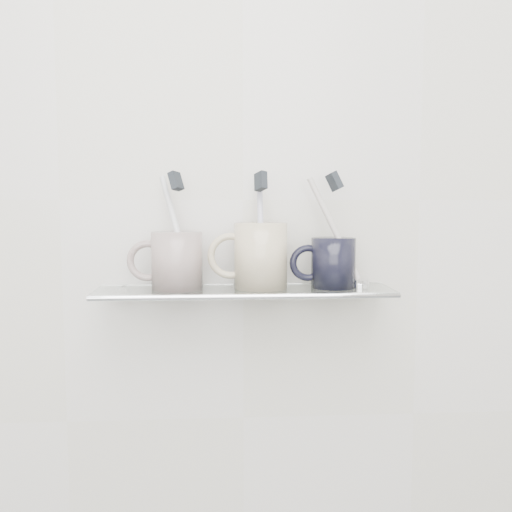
{
  "coord_description": "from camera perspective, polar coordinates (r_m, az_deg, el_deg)",
  "views": [
    {
      "loc": [
        -0.04,
        0.08,
        1.25
      ],
      "look_at": [
        0.02,
        1.04,
        1.16
      ],
      "focal_mm": 40.0,
      "sensor_mm": 36.0,
      "label": 1
    }
  ],
  "objects": [
    {
      "name": "toothbrush_right",
      "position": [
        0.98,
        7.78,
        2.72
      ],
      "size": [
        0.09,
        0.03,
        0.18
      ],
      "primitive_type": "cylinder",
      "rotation": [
        -0.26,
        -0.38,
        0.44
      ],
      "color": "beige",
      "rests_on": "mug_right"
    },
    {
      "name": "bristles_center",
      "position": [
        0.96,
        0.48,
        7.49
      ],
      "size": [
        0.02,
        0.03,
        0.04
      ],
      "primitive_type": "cube",
      "rotation": [
        -0.27,
        0.16,
        0.53
      ],
      "color": "black",
      "rests_on": "toothbrush_center"
    },
    {
      "name": "mug_left",
      "position": [
        0.97,
        -7.91,
        -0.46
      ],
      "size": [
        0.11,
        0.11,
        0.1
      ],
      "primitive_type": "cylinder",
      "rotation": [
        0.0,
        0.0,
        -0.4
      ],
      "color": "silver",
      "rests_on": "shelf_glass"
    },
    {
      "name": "shelf_rail",
      "position": [
        0.91,
        -0.99,
        -4.08
      ],
      "size": [
        0.5,
        0.01,
        0.01
      ],
      "primitive_type": "cylinder",
      "rotation": [
        0.0,
        1.57,
        0.0
      ],
      "color": "silver",
      "rests_on": "shelf_glass"
    },
    {
      "name": "mug_center",
      "position": [
        0.97,
        0.47,
        0.03
      ],
      "size": [
        0.09,
        0.09,
        0.11
      ],
      "primitive_type": "cylinder",
      "rotation": [
        0.0,
        0.0,
        -0.0
      ],
      "color": "beige",
      "rests_on": "shelf_glass"
    },
    {
      "name": "toothbrush_center",
      "position": [
        0.96,
        0.47,
        2.72
      ],
      "size": [
        0.01,
        0.07,
        0.18
      ],
      "primitive_type": "cylinder",
      "rotation": [
        -0.27,
        0.16,
        0.53
      ],
      "color": "#ADA9CE",
      "rests_on": "mug_center"
    },
    {
      "name": "shelf_glass",
      "position": [
        0.97,
        -1.14,
        -3.52
      ],
      "size": [
        0.5,
        0.12,
        0.01
      ],
      "primitive_type": "cube",
      "color": "silver",
      "rests_on": "wall_back"
    },
    {
      "name": "bristles_left",
      "position": [
        0.96,
        -8.02,
        7.43
      ],
      "size": [
        0.03,
        0.03,
        0.03
      ],
      "primitive_type": "cube",
      "rotation": [
        -0.13,
        -0.37,
        -0.47
      ],
      "color": "black",
      "rests_on": "toothbrush_left"
    },
    {
      "name": "chrome_cap",
      "position": [
        1.0,
        10.3,
        -2.68
      ],
      "size": [
        0.03,
        0.03,
        0.01
      ],
      "primitive_type": "cylinder",
      "color": "silver",
      "rests_on": "shelf_glass"
    },
    {
      "name": "mug_center_handle",
      "position": [
        0.96,
        -2.55,
        0.01
      ],
      "size": [
        0.08,
        0.01,
        0.08
      ],
      "primitive_type": "torus",
      "rotation": [
        1.57,
        0.0,
        0.0
      ],
      "color": "beige",
      "rests_on": "mug_center"
    },
    {
      "name": "bracket_right",
      "position": [
        1.04,
        10.35,
        -3.54
      ],
      "size": [
        0.02,
        0.03,
        0.02
      ],
      "primitive_type": "cylinder",
      "rotation": [
        1.57,
        0.0,
        0.0
      ],
      "color": "silver",
      "rests_on": "wall_back"
    },
    {
      "name": "bristles_right",
      "position": [
        0.98,
        7.85,
        7.4
      ],
      "size": [
        0.03,
        0.03,
        0.04
      ],
      "primitive_type": "cube",
      "rotation": [
        -0.26,
        -0.38,
        0.44
      ],
      "color": "black",
      "rests_on": "toothbrush_right"
    },
    {
      "name": "mug_left_handle",
      "position": [
        0.97,
        -10.79,
        -0.48
      ],
      "size": [
        0.07,
        0.01,
        0.07
      ],
      "primitive_type": "torus",
      "rotation": [
        1.57,
        0.0,
        0.0
      ],
      "color": "silver",
      "rests_on": "mug_left"
    },
    {
      "name": "mug_right_handle",
      "position": [
        0.98,
        5.21,
        -0.7
      ],
      "size": [
        0.06,
        0.01,
        0.06
      ],
      "primitive_type": "torus",
      "rotation": [
        1.57,
        0.0,
        0.0
      ],
      "color": "black",
      "rests_on": "mug_right"
    },
    {
      "name": "mug_right",
      "position": [
        0.98,
        7.74,
        -0.68
      ],
      "size": [
        0.08,
        0.08,
        0.09
      ],
      "primitive_type": "cylinder",
      "rotation": [
        0.0,
        0.0,
        0.08
      ],
      "color": "black",
      "rests_on": "shelf_glass"
    },
    {
      "name": "wall_back",
      "position": [
        1.02,
        -1.31,
        5.64
      ],
      "size": [
        2.5,
        0.0,
        2.5
      ],
      "primitive_type": "plane",
      "rotation": [
        1.57,
        0.0,
        0.0
      ],
      "color": "silver",
      "rests_on": "ground"
    },
    {
      "name": "toothbrush_left",
      "position": [
        0.96,
        -7.95,
        2.67
      ],
      "size": [
        0.06,
        0.06,
        0.18
      ],
      "primitive_type": "cylinder",
      "rotation": [
        -0.13,
        -0.37,
        -0.47
      ],
      "color": "silver",
      "rests_on": "mug_left"
    },
    {
      "name": "bracket_left",
      "position": [
        1.03,
        -13.05,
        -3.74
      ],
      "size": [
        0.02,
        0.03,
        0.02
      ],
      "primitive_type": "cylinder",
      "rotation": [
        1.57,
        0.0,
        0.0
      ],
      "color": "silver",
      "rests_on": "wall_back"
    }
  ]
}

